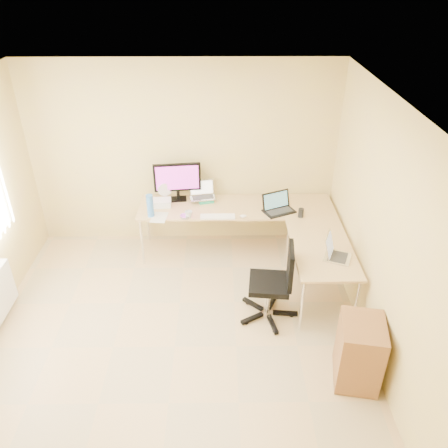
{
  "coord_description": "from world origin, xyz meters",
  "views": [
    {
      "loc": [
        0.5,
        -3.52,
        3.69
      ],
      "look_at": [
        0.55,
        1.1,
        0.9
      ],
      "focal_mm": 36.14,
      "sensor_mm": 36.0,
      "label": 1
    }
  ],
  "objects_px": {
    "monitor": "(177,182)",
    "laptop_black": "(280,203)",
    "water_bottle": "(150,206)",
    "desk_fan": "(165,192)",
    "desk_return": "(319,272)",
    "mug": "(189,214)",
    "desk_main": "(236,229)",
    "office_chair": "(269,281)",
    "laptop_return": "(339,250)",
    "cabinet": "(359,352)",
    "keyboard": "(218,217)",
    "laptop_center": "(203,190)"
  },
  "relations": [
    {
      "from": "mug",
      "to": "desk_main",
      "type": "bearing_deg",
      "value": 25.29
    },
    {
      "from": "water_bottle",
      "to": "office_chair",
      "type": "bearing_deg",
      "value": -36.84
    },
    {
      "from": "monitor",
      "to": "laptop_black",
      "type": "xyz_separation_m",
      "value": [
        1.37,
        -0.36,
        -0.15
      ]
    },
    {
      "from": "monitor",
      "to": "water_bottle",
      "type": "bearing_deg",
      "value": -131.89
    },
    {
      "from": "water_bottle",
      "to": "desk_fan",
      "type": "height_order",
      "value": "water_bottle"
    },
    {
      "from": "keyboard",
      "to": "desk_fan",
      "type": "distance_m",
      "value": 0.89
    },
    {
      "from": "laptop_return",
      "to": "desk_fan",
      "type": "bearing_deg",
      "value": 78.27
    },
    {
      "from": "desk_fan",
      "to": "office_chair",
      "type": "bearing_deg",
      "value": -68.91
    },
    {
      "from": "laptop_black",
      "to": "cabinet",
      "type": "relative_size",
      "value": 0.57
    },
    {
      "from": "desk_main",
      "to": "mug",
      "type": "height_order",
      "value": "mug"
    },
    {
      "from": "mug",
      "to": "desk_fan",
      "type": "distance_m",
      "value": 0.61
    },
    {
      "from": "desk_main",
      "to": "mug",
      "type": "xyz_separation_m",
      "value": [
        -0.63,
        -0.3,
        0.41
      ]
    },
    {
      "from": "laptop_center",
      "to": "cabinet",
      "type": "height_order",
      "value": "laptop_center"
    },
    {
      "from": "office_chair",
      "to": "laptop_return",
      "type": "bearing_deg",
      "value": 14.98
    },
    {
      "from": "desk_return",
      "to": "mug",
      "type": "xyz_separation_m",
      "value": [
        -1.6,
        0.7,
        0.41
      ]
    },
    {
      "from": "laptop_return",
      "to": "desk_return",
      "type": "bearing_deg",
      "value": 52.89
    },
    {
      "from": "laptop_black",
      "to": "office_chair",
      "type": "distance_m",
      "value": 1.26
    },
    {
      "from": "water_bottle",
      "to": "keyboard",
      "type": "bearing_deg",
      "value": -2.66
    },
    {
      "from": "desk_return",
      "to": "laptop_black",
      "type": "bearing_deg",
      "value": 116.07
    },
    {
      "from": "monitor",
      "to": "cabinet",
      "type": "distance_m",
      "value": 3.2
    },
    {
      "from": "monitor",
      "to": "laptop_black",
      "type": "distance_m",
      "value": 1.42
    },
    {
      "from": "desk_main",
      "to": "desk_return",
      "type": "relative_size",
      "value": 2.04
    },
    {
      "from": "cabinet",
      "to": "water_bottle",
      "type": "bearing_deg",
      "value": 148.49
    },
    {
      "from": "desk_main",
      "to": "water_bottle",
      "type": "distance_m",
      "value": 1.27
    },
    {
      "from": "monitor",
      "to": "cabinet",
      "type": "bearing_deg",
      "value": -58.65
    },
    {
      "from": "mug",
      "to": "water_bottle",
      "type": "relative_size",
      "value": 0.32
    },
    {
      "from": "monitor",
      "to": "water_bottle",
      "type": "relative_size",
      "value": 2.07
    },
    {
      "from": "desk_main",
      "to": "laptop_center",
      "type": "distance_m",
      "value": 0.72
    },
    {
      "from": "keyboard",
      "to": "water_bottle",
      "type": "xyz_separation_m",
      "value": [
        -0.87,
        0.04,
        0.14
      ]
    },
    {
      "from": "cabinet",
      "to": "laptop_return",
      "type": "bearing_deg",
      "value": 101.48
    },
    {
      "from": "laptop_return",
      "to": "office_chair",
      "type": "xyz_separation_m",
      "value": [
        -0.78,
        -0.12,
        -0.34
      ]
    },
    {
      "from": "laptop_return",
      "to": "office_chair",
      "type": "relative_size",
      "value": 0.35
    },
    {
      "from": "monitor",
      "to": "mug",
      "type": "relative_size",
      "value": 6.47
    },
    {
      "from": "office_chair",
      "to": "laptop_black",
      "type": "bearing_deg",
      "value": 84.73
    },
    {
      "from": "laptop_return",
      "to": "cabinet",
      "type": "height_order",
      "value": "laptop_return"
    },
    {
      "from": "water_bottle",
      "to": "cabinet",
      "type": "distance_m",
      "value": 3.07
    },
    {
      "from": "laptop_black",
      "to": "desk_fan",
      "type": "relative_size",
      "value": 1.62
    },
    {
      "from": "monitor",
      "to": "mug",
      "type": "height_order",
      "value": "monitor"
    },
    {
      "from": "laptop_center",
      "to": "office_chair",
      "type": "bearing_deg",
      "value": -73.27
    },
    {
      "from": "keyboard",
      "to": "office_chair",
      "type": "xyz_separation_m",
      "value": [
        0.58,
        -1.05,
        -0.24
      ]
    },
    {
      "from": "laptop_center",
      "to": "keyboard",
      "type": "distance_m",
      "value": 0.53
    },
    {
      "from": "desk_main",
      "to": "desk_fan",
      "type": "relative_size",
      "value": 10.72
    },
    {
      "from": "monitor",
      "to": "water_bottle",
      "type": "distance_m",
      "value": 0.57
    },
    {
      "from": "laptop_center",
      "to": "cabinet",
      "type": "relative_size",
      "value": 0.5
    },
    {
      "from": "keyboard",
      "to": "laptop_return",
      "type": "relative_size",
      "value": 1.33
    },
    {
      "from": "monitor",
      "to": "laptop_black",
      "type": "height_order",
      "value": "monitor"
    },
    {
      "from": "cabinet",
      "to": "monitor",
      "type": "bearing_deg",
      "value": 138.27
    },
    {
      "from": "desk_fan",
      "to": "desk_return",
      "type": "bearing_deg",
      "value": -50.67
    },
    {
      "from": "desk_return",
      "to": "office_chair",
      "type": "bearing_deg",
      "value": -151.71
    },
    {
      "from": "laptop_return",
      "to": "office_chair",
      "type": "height_order",
      "value": "office_chair"
    }
  ]
}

